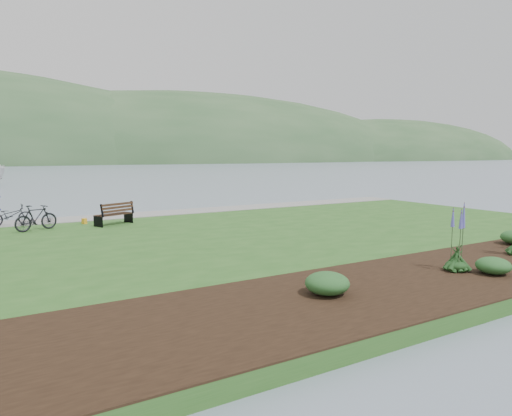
{
  "coord_description": "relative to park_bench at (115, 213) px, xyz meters",
  "views": [
    {
      "loc": [
        -8.61,
        -17.81,
        3.75
      ],
      "look_at": [
        1.86,
        -0.11,
        1.3
      ],
      "focal_mm": 32.0,
      "sensor_mm": 36.0,
      "label": 1
    }
  ],
  "objects": [
    {
      "name": "echium_0",
      "position": [
        6.24,
        -13.78,
        0.26
      ],
      "size": [
        0.62,
        0.62,
        2.06
      ],
      "color": "#133513",
      "rests_on": "garden_bed"
    },
    {
      "name": "park_bench",
      "position": [
        0.0,
        0.0,
        0.0
      ],
      "size": [
        1.92,
        1.38,
        1.1
      ],
      "rotation": [
        0.0,
        0.0,
        0.42
      ],
      "color": "black",
      "rests_on": "lawn"
    },
    {
      "name": "shrub_0",
      "position": [
        1.65,
        -13.62,
        -0.24
      ],
      "size": [
        1.06,
        1.06,
        0.53
      ],
      "primitive_type": "ellipsoid",
      "color": "#1E4C21",
      "rests_on": "garden_bed"
    },
    {
      "name": "shoreline_path",
      "position": [
        3.47,
        2.92,
        -0.53
      ],
      "size": [
        34.0,
        2.2,
        0.03
      ],
      "primitive_type": "cube",
      "color": "gray",
      "rests_on": "lawn"
    },
    {
      "name": "garden_bed",
      "position": [
        6.47,
        -13.78,
        -0.53
      ],
      "size": [
        24.0,
        4.4,
        0.04
      ],
      "primitive_type": "cube",
      "color": "black",
      "rests_on": "lawn"
    },
    {
      "name": "ground",
      "position": [
        3.47,
        -3.98,
        -0.95
      ],
      "size": [
        600.0,
        600.0,
        0.0
      ],
      "primitive_type": "plane",
      "color": "slate",
      "rests_on": "ground"
    },
    {
      "name": "bicycle_a",
      "position": [
        -4.29,
        2.2,
        -0.05
      ],
      "size": [
        0.79,
        1.94,
        0.99
      ],
      "primitive_type": "imported",
      "rotation": [
        0.0,
        0.0,
        1.64
      ],
      "color": "black",
      "rests_on": "lawn"
    },
    {
      "name": "pannier",
      "position": [
        -1.21,
        1.08,
        -0.42
      ],
      "size": [
        0.24,
        0.29,
        0.27
      ],
      "primitive_type": "cube",
      "rotation": [
        0.0,
        0.0,
        0.35
      ],
      "color": "#F0A31C",
      "rests_on": "lawn"
    },
    {
      "name": "bicycle_b",
      "position": [
        -3.38,
        0.1,
        0.02
      ],
      "size": [
        1.23,
        1.95,
        1.14
      ],
      "primitive_type": "imported",
      "rotation": [
        0.0,
        0.0,
        1.96
      ],
      "color": "black",
      "rests_on": "lawn"
    },
    {
      "name": "shrub_1",
      "position": [
        6.81,
        -14.52,
        -0.28
      ],
      "size": [
        0.93,
        0.93,
        0.46
      ],
      "primitive_type": "ellipsoid",
      "color": "#1E4C21",
      "rests_on": "garden_bed"
    },
    {
      "name": "lawn",
      "position": [
        3.47,
        -5.98,
        -0.75
      ],
      "size": [
        34.0,
        20.0,
        0.4
      ],
      "primitive_type": "cube",
      "color": "#27541D",
      "rests_on": "ground"
    },
    {
      "name": "far_hillside",
      "position": [
        23.47,
        166.02,
        -0.95
      ],
      "size": [
        580.0,
        80.0,
        38.0
      ],
      "primitive_type": null,
      "color": "#2F532E",
      "rests_on": "ground"
    }
  ]
}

